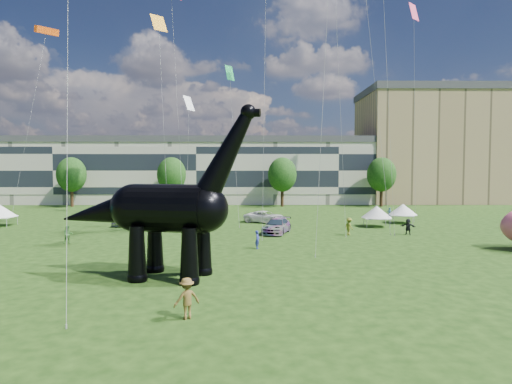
{
  "coord_description": "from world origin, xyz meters",
  "views": [
    {
      "loc": [
        2.57,
        -24.21,
        6.69
      ],
      "look_at": [
        2.85,
        8.0,
        5.0
      ],
      "focal_mm": 30.0,
      "sensor_mm": 36.0,
      "label": 1
    }
  ],
  "objects": [
    {
      "name": "ground",
      "position": [
        0.0,
        0.0,
        0.0
      ],
      "size": [
        220.0,
        220.0,
        0.0
      ],
      "primitive_type": "plane",
      "color": "#16330C",
      "rests_on": "ground"
    },
    {
      "name": "car_white",
      "position": [
        4.21,
        29.35,
        0.74
      ],
      "size": [
        5.88,
        4.44,
        1.48
      ],
      "primitive_type": "imported",
      "rotation": [
        0.0,
        0.0,
        1.15
      ],
      "color": "white",
      "rests_on": "ground"
    },
    {
      "name": "car_silver",
      "position": [
        -12.61,
        26.65,
        0.74
      ],
      "size": [
        2.48,
        4.59,
        1.48
      ],
      "primitive_type": "imported",
      "rotation": [
        0.0,
        0.0,
        -0.17
      ],
      "color": "#B9B8BD",
      "rests_on": "ground"
    },
    {
      "name": "terrace_row",
      "position": [
        -8.0,
        62.0,
        6.0
      ],
      "size": [
        78.0,
        11.0,
        12.0
      ],
      "primitive_type": "cube",
      "color": "beige",
      "rests_on": "ground"
    },
    {
      "name": "tree_mid_left",
      "position": [
        -12.0,
        53.0,
        6.29
      ],
      "size": [
        5.2,
        5.2,
        9.44
      ],
      "color": "#382314",
      "rests_on": "ground"
    },
    {
      "name": "tree_mid_right",
      "position": [
        8.0,
        53.0,
        6.29
      ],
      "size": [
        5.2,
        5.2,
        9.44
      ],
      "color": "#382314",
      "rests_on": "ground"
    },
    {
      "name": "apartment_block",
      "position": [
        40.0,
        65.0,
        11.0
      ],
      "size": [
        28.0,
        18.0,
        22.0
      ],
      "primitive_type": "cube",
      "color": "tan",
      "rests_on": "ground"
    },
    {
      "name": "visitors",
      "position": [
        3.09,
        13.5,
        0.85
      ],
      "size": [
        41.15,
        38.72,
        1.86
      ],
      "color": "black",
      "rests_on": "ground"
    },
    {
      "name": "tree_far_right",
      "position": [
        26.0,
        53.0,
        6.29
      ],
      "size": [
        5.2,
        5.2,
        9.44
      ],
      "color": "#382314",
      "rests_on": "ground"
    },
    {
      "name": "gazebo_left",
      "position": [
        -27.33,
        26.37,
        1.82
      ],
      "size": [
        4.04,
        4.04,
        2.59
      ],
      "rotation": [
        0.0,
        0.0,
        0.09
      ],
      "color": "white",
      "rests_on": "ground"
    },
    {
      "name": "tree_far_left",
      "position": [
        -30.0,
        53.0,
        6.29
      ],
      "size": [
        5.2,
        5.2,
        9.44
      ],
      "color": "#382314",
      "rests_on": "ground"
    },
    {
      "name": "car_dark",
      "position": [
        5.14,
        20.33,
        0.78
      ],
      "size": [
        3.73,
        5.79,
        1.56
      ],
      "primitive_type": "imported",
      "rotation": [
        0.0,
        0.0,
        -0.31
      ],
      "color": "#595960",
      "rests_on": "ground"
    },
    {
      "name": "car_grey",
      "position": [
        -9.13,
        25.63,
        0.73
      ],
      "size": [
        4.65,
        2.32,
        1.46
      ],
      "primitive_type": "imported",
      "rotation": [
        0.0,
        0.0,
        1.75
      ],
      "color": "slate",
      "rests_on": "ground"
    },
    {
      "name": "gazebo_near",
      "position": [
        17.16,
        25.53,
        1.72
      ],
      "size": [
        3.91,
        3.91,
        2.45
      ],
      "rotation": [
        0.0,
        0.0,
        -0.12
      ],
      "color": "silver",
      "rests_on": "ground"
    },
    {
      "name": "gazebo_far",
      "position": [
        21.42,
        28.83,
        1.7
      ],
      "size": [
        4.56,
        4.56,
        2.41
      ],
      "rotation": [
        0.0,
        0.0,
        -0.41
      ],
      "color": "white",
      "rests_on": "ground"
    },
    {
      "name": "dinosaur_sculpture",
      "position": [
        -3.04,
        2.16,
        4.12
      ],
      "size": [
        13.39,
        5.02,
        10.92
      ],
      "rotation": [
        0.0,
        0.0,
        -0.22
      ],
      "color": "black",
      "rests_on": "ground"
    }
  ]
}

